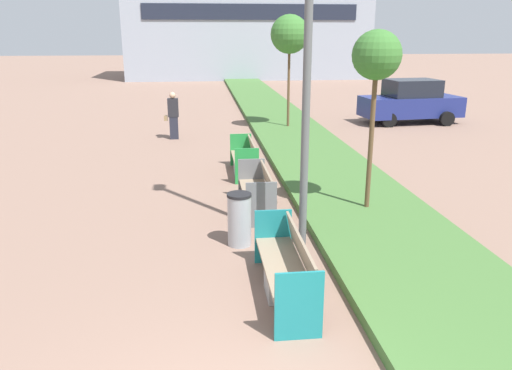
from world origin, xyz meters
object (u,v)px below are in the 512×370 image
bench_grey_frame (258,195)px  litter_bin (239,219)px  sapling_tree_near (377,58)px  bench_green_frame (245,161)px  bench_teal_frame (287,272)px  parked_car_distant (411,102)px  sapling_tree_far (290,35)px  pedestrian_walking (173,115)px

bench_grey_frame → litter_bin: size_ratio=1.98×
bench_grey_frame → sapling_tree_near: sapling_tree_near is taller
bench_green_frame → bench_teal_frame: bearing=-90.0°
bench_grey_frame → parked_car_distant: 13.08m
bench_green_frame → parked_car_distant: size_ratio=0.45×
sapling_tree_near → sapling_tree_far: bearing=90.0°
sapling_tree_far → pedestrian_walking: (-4.47, -1.21, -2.81)m
bench_grey_frame → bench_teal_frame: bearing=-89.9°
bench_green_frame → sapling_tree_far: size_ratio=0.44×
litter_bin → bench_teal_frame: bearing=-74.3°
sapling_tree_near → pedestrian_walking: bearing=117.5°
litter_bin → sapling_tree_near: sapling_tree_near is taller
bench_teal_frame → litter_bin: 2.01m
sapling_tree_near → pedestrian_walking: 9.96m
litter_bin → pedestrian_walking: size_ratio=0.57×
pedestrian_walking → parked_car_distant: bearing=13.2°
bench_teal_frame → bench_green_frame: (-0.00, 6.73, -0.01)m
bench_grey_frame → sapling_tree_far: size_ratio=0.44×
litter_bin → bench_grey_frame: bearing=73.0°
sapling_tree_far → pedestrian_walking: sapling_tree_far is taller
bench_grey_frame → litter_bin: 1.84m
sapling_tree_far → bench_teal_frame: bearing=-100.0°
sapling_tree_near → parked_car_distant: bearing=63.0°
bench_grey_frame → bench_green_frame: size_ratio=0.99×
bench_teal_frame → parked_car_distant: 16.17m
litter_bin → pedestrian_walking: pedestrian_walking is taller
bench_green_frame → parked_car_distant: 10.80m
bench_teal_frame → sapling_tree_near: bearing=54.5°
sapling_tree_near → sapling_tree_far: 9.79m
parked_car_distant → bench_teal_frame: bearing=-124.6°
pedestrian_walking → parked_car_distant: 10.28m
sapling_tree_far → bench_green_frame: bearing=-110.1°
bench_green_frame → sapling_tree_far: sapling_tree_far is taller
bench_teal_frame → sapling_tree_near: (2.30, 3.22, 2.90)m
bench_grey_frame → sapling_tree_near: 3.74m
bench_grey_frame → pedestrian_walking: bearing=105.0°
pedestrian_walking → bench_green_frame: bearing=-66.8°
pedestrian_walking → sapling_tree_near: bearing=-62.5°
litter_bin → pedestrian_walking: (-1.63, 9.86, 0.38)m
bench_grey_frame → parked_car_distant: bearing=53.1°
bench_teal_frame → litter_bin: size_ratio=2.33×
bench_teal_frame → litter_bin: bearing=105.7°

